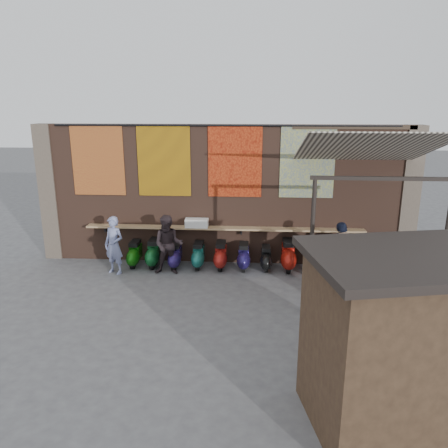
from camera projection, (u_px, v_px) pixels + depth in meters
name	position (u px, v px, depth m)	size (l,w,h in m)	color
ground	(217.00, 298.00, 10.59)	(70.00, 70.00, 0.00)	#474749
brick_wall	(225.00, 195.00, 12.64)	(10.00, 0.40, 4.00)	brown
pier_left	(51.00, 192.00, 12.98)	(0.50, 0.50, 4.00)	#4C4238
pier_right	(408.00, 197.00, 12.31)	(0.50, 0.50, 4.00)	#4C4238
eating_counter	(224.00, 228.00, 12.53)	(8.00, 0.32, 0.05)	#9E7A51
shelf_box	(197.00, 223.00, 12.51)	(0.66, 0.29, 0.25)	white
tapestry_redgold	(98.00, 160.00, 12.39)	(1.50, 0.02, 2.00)	maroon
tapestry_sun	(164.00, 161.00, 12.27)	(1.50, 0.02, 2.00)	#F5A00E
tapestry_orange	(235.00, 161.00, 12.14)	(1.50, 0.02, 2.00)	#B13B16
tapestry_multi	(307.00, 162.00, 12.01)	(1.50, 0.02, 2.00)	#283F93
hang_rail	(224.00, 125.00, 11.89)	(0.06, 0.06, 9.50)	black
scooter_stool_0	(135.00, 254.00, 12.60)	(0.34, 0.76, 0.73)	#115B0D
scooter_stool_1	(154.00, 253.00, 12.57)	(0.37, 0.83, 0.79)	#0F4E22
scooter_stool_2	(175.00, 256.00, 12.47)	(0.34, 0.75, 0.72)	#251856
scooter_stool_3	(199.00, 255.00, 12.49)	(0.35, 0.77, 0.73)	#175F56
scooter_stool_4	(221.00, 255.00, 12.43)	(0.36, 0.80, 0.76)	maroon
scooter_stool_5	(244.00, 257.00, 12.36)	(0.35, 0.77, 0.74)	#191143
scooter_stool_6	(266.00, 258.00, 12.34)	(0.32, 0.71, 0.67)	black
scooter_stool_7	(288.00, 255.00, 12.31)	(0.40, 0.89, 0.85)	maroon
scooter_stool_8	(311.00, 258.00, 12.28)	(0.35, 0.78, 0.74)	#A0260C
scooter_stool_9	(333.00, 258.00, 12.17)	(0.37, 0.83, 0.78)	navy
diner_left	(114.00, 245.00, 11.97)	(0.59, 0.39, 1.61)	#7A82B1
diner_right	(168.00, 245.00, 11.91)	(0.81, 0.63, 1.67)	#302529
shopper_navy	(340.00, 255.00, 11.05)	(1.01, 0.42, 1.72)	#161B32
shopper_grey	(415.00, 270.00, 10.22)	(1.04, 0.60, 1.61)	#555459
shopper_tan	(343.00, 268.00, 10.11)	(0.86, 0.56, 1.75)	#977560
market_stall	(398.00, 346.00, 6.17)	(2.33, 1.75, 2.53)	black
stall_roof	(408.00, 258.00, 5.82)	(2.61, 2.01, 0.12)	black
stall_sign	(372.00, 284.00, 6.88)	(1.20, 0.04, 0.50)	gold
stall_shelf	(367.00, 335.00, 7.13)	(1.94, 0.10, 0.06)	#473321
awning_canvas	(368.00, 148.00, 10.27)	(3.20, 3.40, 0.03)	beige
awning_ledger	(354.00, 127.00, 11.69)	(3.30, 0.08, 0.12)	#33261C
awning_header	(384.00, 179.00, 8.96)	(3.00, 0.08, 0.08)	black
awning_post_left	(311.00, 248.00, 9.46)	(0.09, 0.09, 3.10)	black
awning_post_right	(444.00, 250.00, 9.28)	(0.09, 0.09, 3.10)	black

